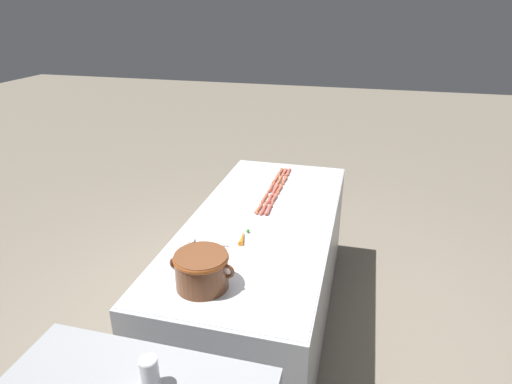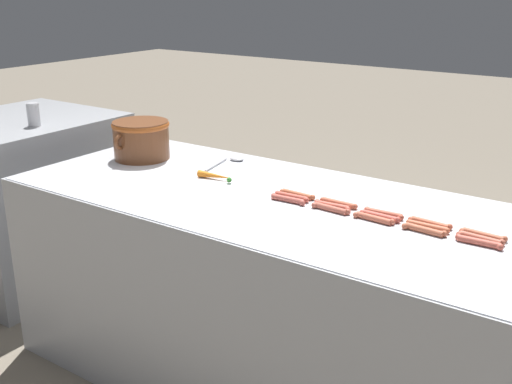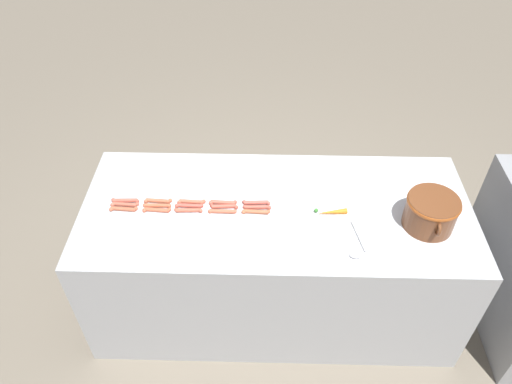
% 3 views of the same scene
% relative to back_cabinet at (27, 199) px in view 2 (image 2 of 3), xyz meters
% --- Properties ---
extents(ground_plane, '(20.00, 20.00, 0.00)m').
position_rel_back_cabinet_xyz_m(ground_plane, '(-0.09, -1.75, -0.48)').
color(ground_plane, '#756B5B').
extents(griddle_counter, '(0.95, 2.20, 0.87)m').
position_rel_back_cabinet_xyz_m(griddle_counter, '(-0.09, -1.75, -0.04)').
color(griddle_counter, '#ADAFB5').
rests_on(griddle_counter, ground_plane).
extents(back_cabinet, '(0.98, 0.87, 0.96)m').
position_rel_back_cabinet_xyz_m(back_cabinet, '(0.00, 0.00, 0.00)').
color(back_cabinet, '#939599').
rests_on(back_cabinet, ground_plane).
extents(hot_dog_0, '(0.03, 0.16, 0.02)m').
position_rel_back_cabinet_xyz_m(hot_dog_0, '(-0.11, -2.61, 0.41)').
color(hot_dog_0, '#BD5545').
rests_on(hot_dog_0, griddle_counter).
extents(hot_dog_1, '(0.03, 0.16, 0.02)m').
position_rel_back_cabinet_xyz_m(hot_dog_1, '(-0.11, -2.42, 0.41)').
color(hot_dog_1, '#B75D40').
rests_on(hot_dog_1, griddle_counter).
extents(hot_dog_2, '(0.03, 0.16, 0.02)m').
position_rel_back_cabinet_xyz_m(hot_dog_2, '(-0.11, -2.23, 0.41)').
color(hot_dog_2, '#BE5C43').
rests_on(hot_dog_2, griddle_counter).
extents(hot_dog_3, '(0.03, 0.16, 0.02)m').
position_rel_back_cabinet_xyz_m(hot_dog_3, '(-0.10, -2.06, 0.41)').
color(hot_dog_3, '#B25845').
rests_on(hot_dog_3, griddle_counter).
extents(hot_dog_4, '(0.03, 0.16, 0.02)m').
position_rel_back_cabinet_xyz_m(hot_dog_4, '(-0.11, -1.87, 0.41)').
color(hot_dog_4, '#B25246').
rests_on(hot_dog_4, griddle_counter).
extents(hot_dog_5, '(0.03, 0.16, 0.02)m').
position_rel_back_cabinet_xyz_m(hot_dog_5, '(-0.07, -2.60, 0.41)').
color(hot_dog_5, '#B15945').
rests_on(hot_dog_5, griddle_counter).
extents(hot_dog_6, '(0.02, 0.16, 0.02)m').
position_rel_back_cabinet_xyz_m(hot_dog_6, '(-0.07, -2.42, 0.41)').
color(hot_dog_6, '#BA5D3E').
rests_on(hot_dog_6, griddle_counter).
extents(hot_dog_7, '(0.03, 0.16, 0.02)m').
position_rel_back_cabinet_xyz_m(hot_dog_7, '(-0.07, -2.24, 0.41)').
color(hot_dog_7, '#BE5144').
rests_on(hot_dog_7, griddle_counter).
extents(hot_dog_8, '(0.03, 0.16, 0.02)m').
position_rel_back_cabinet_xyz_m(hot_dog_8, '(-0.07, -2.05, 0.41)').
color(hot_dog_8, '#BD5443').
rests_on(hot_dog_8, griddle_counter).
extents(hot_dog_9, '(0.03, 0.16, 0.02)m').
position_rel_back_cabinet_xyz_m(hot_dog_9, '(-0.07, -1.86, 0.41)').
color(hot_dog_9, '#BB5141').
rests_on(hot_dog_9, griddle_counter).
extents(hot_dog_10, '(0.03, 0.16, 0.02)m').
position_rel_back_cabinet_xyz_m(hot_dog_10, '(-0.04, -2.60, 0.41)').
color(hot_dog_10, '#B65C40').
rests_on(hot_dog_10, griddle_counter).
extents(hot_dog_11, '(0.03, 0.16, 0.02)m').
position_rel_back_cabinet_xyz_m(hot_dog_11, '(-0.04, -2.42, 0.41)').
color(hot_dog_11, '#BE5A3E').
rests_on(hot_dog_11, griddle_counter).
extents(hot_dog_12, '(0.03, 0.16, 0.02)m').
position_rel_back_cabinet_xyz_m(hot_dog_12, '(-0.04, -2.24, 0.41)').
color(hot_dog_12, '#B9563F').
rests_on(hot_dog_12, griddle_counter).
extents(hot_dog_13, '(0.03, 0.16, 0.02)m').
position_rel_back_cabinet_xyz_m(hot_dog_13, '(-0.03, -2.05, 0.41)').
color(hot_dog_13, '#BD5C41').
rests_on(hot_dog_13, griddle_counter).
extents(hot_dog_14, '(0.03, 0.16, 0.02)m').
position_rel_back_cabinet_xyz_m(hot_dog_14, '(-0.04, -1.87, 0.41)').
color(hot_dog_14, '#B45D3D').
rests_on(hot_dog_14, griddle_counter).
extents(bean_pot, '(0.35, 0.28, 0.18)m').
position_rel_back_cabinet_xyz_m(bean_pot, '(0.03, -0.95, 0.50)').
color(bean_pot, brown).
rests_on(bean_pot, griddle_counter).
extents(serving_spoon, '(0.27, 0.10, 0.02)m').
position_rel_back_cabinet_xyz_m(serving_spoon, '(0.21, -1.34, 0.40)').
color(serving_spoon, '#B7B7BC').
rests_on(serving_spoon, griddle_counter).
extents(carrot, '(0.06, 0.18, 0.03)m').
position_rel_back_cabinet_xyz_m(carrot, '(-0.04, -1.46, 0.41)').
color(carrot, orange).
rests_on(carrot, griddle_counter).
extents(soda_can, '(0.07, 0.07, 0.12)m').
position_rel_back_cabinet_xyz_m(soda_can, '(-0.06, -0.24, 0.54)').
color(soda_can, '#BCBCC1').
rests_on(soda_can, back_cabinet).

